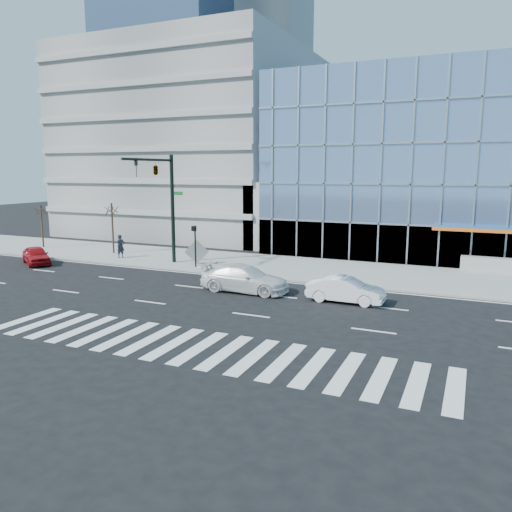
# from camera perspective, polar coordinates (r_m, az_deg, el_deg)

# --- Properties ---
(ground) EXTENTS (160.00, 160.00, 0.00)m
(ground) POSITION_cam_1_polar(r_m,az_deg,el_deg) (28.27, 2.79, -4.66)
(ground) COLOR black
(ground) RESTS_ON ground
(sidewalk) EXTENTS (120.00, 8.00, 0.15)m
(sidewalk) POSITION_cam_1_polar(r_m,az_deg,el_deg) (35.65, 7.46, -1.57)
(sidewalk) COLOR gray
(sidewalk) RESTS_ON ground
(parking_garage) EXTENTS (24.00, 24.00, 20.00)m
(parking_garage) POSITION_cam_1_polar(r_m,az_deg,el_deg) (59.64, -6.24, 12.58)
(parking_garage) COLOR gray
(parking_garage) RESTS_ON ground
(ramp_block) EXTENTS (6.00, 8.00, 6.00)m
(ramp_block) POSITION_cam_1_polar(r_m,az_deg,el_deg) (46.51, 3.97, 4.79)
(ramp_block) COLOR gray
(ramp_block) RESTS_ON ground
(tower_far_mid) EXTENTS (13.00, 13.00, 60.00)m
(tower_far_mid) POSITION_cam_1_polar(r_m,az_deg,el_deg) (114.67, -13.83, 21.09)
(tower_far_mid) COLOR #445877
(tower_far_mid) RESTS_ON ground
(tower_backdrop) EXTENTS (14.00, 14.00, 48.00)m
(tower_backdrop) POSITION_cam_1_polar(r_m,az_deg,el_deg) (104.90, 1.41, 19.11)
(tower_backdrop) COLOR gray
(tower_backdrop) RESTS_ON ground
(traffic_signal) EXTENTS (1.14, 5.74, 8.00)m
(traffic_signal) POSITION_cam_1_polar(r_m,az_deg,el_deg) (36.64, -10.83, 8.24)
(traffic_signal) COLOR black
(traffic_signal) RESTS_ON sidewalk
(ped_signal_post) EXTENTS (0.30, 0.33, 3.00)m
(ped_signal_post) POSITION_cam_1_polar(r_m,az_deg,el_deg) (35.92, -7.01, 1.87)
(ped_signal_post) COLOR black
(ped_signal_post) RESTS_ON sidewalk
(street_tree_near) EXTENTS (1.10, 1.10, 4.23)m
(street_tree_near) POSITION_cam_1_polar(r_m,az_deg,el_deg) (43.34, -16.17, 5.09)
(street_tree_near) COLOR #332319
(street_tree_near) RESTS_ON sidewalk
(street_tree_far) EXTENTS (1.10, 1.10, 3.87)m
(street_tree_far) POSITION_cam_1_polar(r_m,az_deg,el_deg) (48.90, -23.37, 4.78)
(street_tree_far) COLOR #332319
(street_tree_far) RESTS_ON sidewalk
(white_suv) EXTENTS (5.33, 2.18, 1.54)m
(white_suv) POSITION_cam_1_polar(r_m,az_deg,el_deg) (29.26, -1.29, -2.59)
(white_suv) COLOR white
(white_suv) RESTS_ON ground
(white_sedan) EXTENTS (4.17, 1.47, 1.37)m
(white_sedan) POSITION_cam_1_polar(r_m,az_deg,el_deg) (27.35, 10.20, -3.82)
(white_sedan) COLOR white
(white_sedan) RESTS_ON ground
(red_sedan) EXTENTS (4.18, 3.46, 1.34)m
(red_sedan) POSITION_cam_1_polar(r_m,az_deg,el_deg) (41.30, -23.82, 0.07)
(red_sedan) COLOR #A70C12
(red_sedan) RESTS_ON ground
(pedestrian) EXTENTS (0.62, 0.77, 1.84)m
(pedestrian) POSITION_cam_1_polar(r_m,az_deg,el_deg) (41.04, -15.21, 1.08)
(pedestrian) COLOR black
(pedestrian) RESTS_ON sidewalk
(tilted_panel) EXTENTS (1.73, 0.74, 1.84)m
(tilted_panel) POSITION_cam_1_polar(r_m,az_deg,el_deg) (37.18, -6.80, 0.47)
(tilted_panel) COLOR gray
(tilted_panel) RESTS_ON sidewalk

